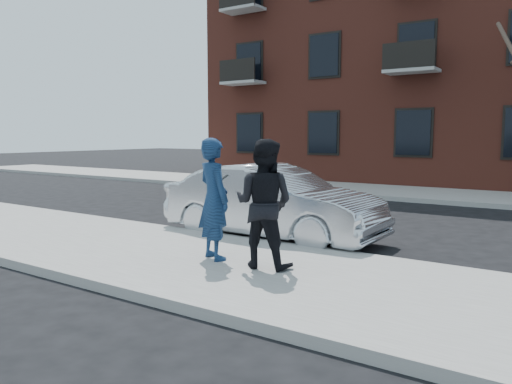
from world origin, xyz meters
The scene contains 9 objects.
ground centered at (0.00, 0.00, 0.00)m, with size 100.00×100.00×0.00m, color black.
near_sidewalk centered at (0.00, -0.25, 0.07)m, with size 50.00×3.50×0.15m, color gray.
near_curb centered at (0.00, 1.55, 0.07)m, with size 50.00×0.10×0.15m, color #999691.
far_sidewalk centered at (0.00, 11.25, 0.07)m, with size 50.00×3.50×0.15m, color gray.
far_curb centered at (0.00, 9.45, 0.07)m, with size 50.00×0.10×0.15m, color #999691.
apartment_building centered at (2.00, 18.00, 6.16)m, with size 24.30×10.30×12.30m.
silver_sedan centered at (0.42, 2.30, 0.76)m, with size 1.61×4.62×1.52m, color #B7BABF.
man_hoodie centered at (0.84, -0.11, 1.12)m, with size 0.83×0.71×1.94m.
man_peacoat centered at (1.77, -0.08, 1.11)m, with size 1.04×0.86×1.92m.
Camera 1 is at (5.78, -6.27, 2.14)m, focal length 35.00 mm.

